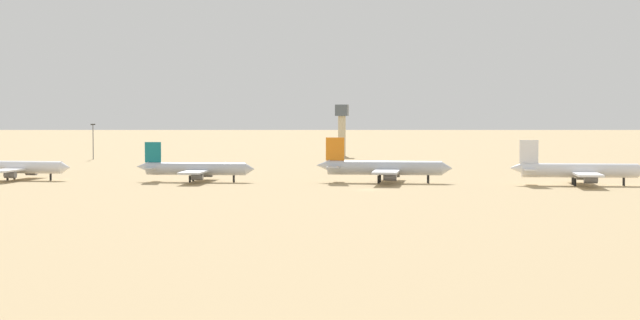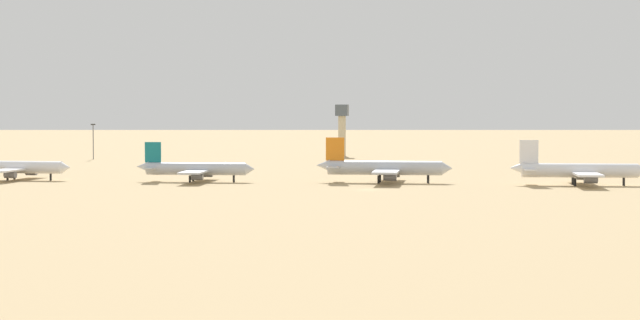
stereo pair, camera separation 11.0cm
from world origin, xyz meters
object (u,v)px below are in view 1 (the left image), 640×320
Objects in this scene: parked_jet_orange_4 at (383,168)px; control_tower at (342,125)px; light_pole_west at (93,139)px; parked_jet_teal_3 at (195,169)px; parked_jet_white_5 at (578,171)px; parked_jet_orange_2 at (14,167)px.

control_tower reaches higher than parked_jet_orange_4.
parked_jet_orange_4 is 172.17m from light_pole_west.
light_pole_west reaches higher than parked_jet_teal_3.
parked_jet_white_5 is 1.66× the size of control_tower.
parked_jet_orange_2 is 0.93× the size of parked_jet_white_5.
parked_jet_orange_2 reaches higher than parked_jet_teal_3.
light_pole_west is at bearing 102.01° from parked_jet_orange_2.
control_tower is at bearing 25.78° from light_pole_west.
parked_jet_orange_2 is at bearing 177.23° from parked_jet_teal_3.
light_pole_west is at bearing 142.90° from parked_jet_white_5.
parked_jet_orange_4 is 2.64× the size of light_pole_west.
control_tower is (-33.65, 161.33, 9.11)m from parked_jet_orange_4.
light_pole_west is (-75.31, 120.97, 4.63)m from parked_jet_teal_3.
parked_jet_white_5 is (103.14, 2.73, 0.32)m from parked_jet_teal_3.
light_pole_west is at bearing 135.90° from parked_jet_orange_4.
parked_jet_white_5 reaches higher than parked_jet_teal_3.
control_tower reaches higher than parked_jet_white_5.
parked_jet_orange_4 is 51.61m from parked_jet_white_5.
light_pole_west is (-93.22, -45.03, -4.92)m from control_tower.
parked_jet_orange_2 is at bearing 177.57° from parked_jet_white_5.
parked_jet_teal_3 is 0.92× the size of parked_jet_white_5.
control_tower is at bearing 80.65° from parked_jet_teal_3.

